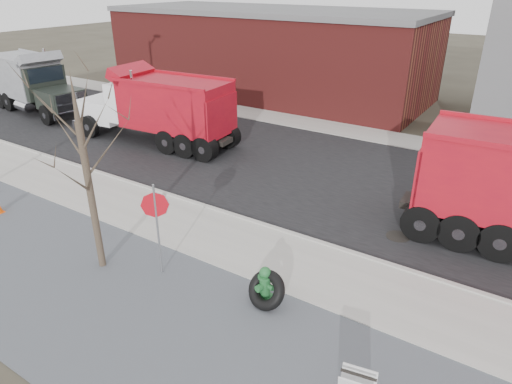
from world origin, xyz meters
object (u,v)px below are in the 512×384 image
Objects in this scene: fire_hydrant at (265,286)px; dump_truck_grey at (31,81)px; truck_tire at (266,290)px; stop_sign at (156,214)px; dump_truck_red_b at (158,106)px.

fire_hydrant is 21.39m from dump_truck_grey.
dump_truck_grey is (-20.18, 7.41, 1.29)m from truck_tire.
fire_hydrant is 3.18m from stop_sign.
dump_truck_grey reaches higher than fire_hydrant.
stop_sign is 0.34× the size of dump_truck_grey.
dump_truck_red_b reaches higher than stop_sign.
fire_hydrant is 0.37× the size of stop_sign.
fire_hydrant is 0.91× the size of truck_tire.
stop_sign is 10.49m from dump_truck_red_b.
dump_truck_red_b reaches higher than truck_tire.
truck_tire is at bearing -9.89° from stop_sign.
fire_hydrant is 0.12× the size of dump_truck_red_b.
dump_truck_red_b is (-7.26, 7.58, -0.02)m from stop_sign.
dump_truck_red_b is at bearing 144.93° from truck_tire.
dump_truck_red_b is 1.07× the size of dump_truck_grey.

